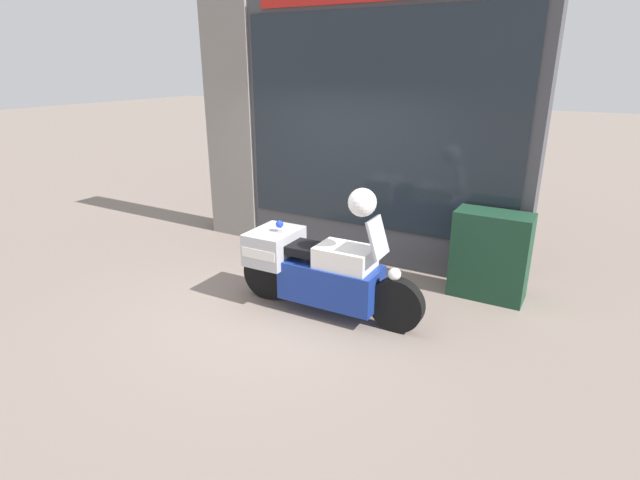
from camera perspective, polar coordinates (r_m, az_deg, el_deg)
name	(u,v)px	position (r m, az deg, el deg)	size (l,w,h in m)	color
ground_plane	(277,304)	(6.10, -4.96, -7.27)	(60.00, 60.00, 0.00)	gray
shop_building	(330,123)	(7.39, 1.13, 13.24)	(5.03, 0.55, 3.85)	#424247
window_display	(374,227)	(7.41, 6.21, 1.47)	(3.70, 0.30, 1.91)	slate
paramedic_motorcycle	(317,269)	(5.73, -0.40, -3.35)	(2.28, 0.68, 1.23)	black
utility_cabinet	(490,255)	(6.40, 18.87, -1.67)	(0.89, 0.45, 1.08)	#193D28
white_helmet	(362,202)	(5.21, 4.86, 4.30)	(0.30, 0.30, 0.30)	white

